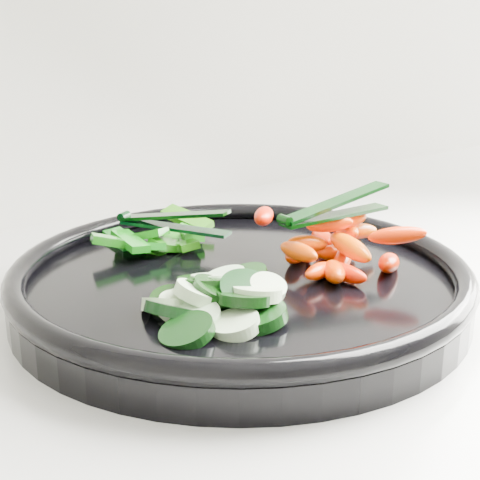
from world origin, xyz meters
TOP-DOWN VIEW (x-y plane):
  - veggie_tray at (-0.29, 1.67)m, footprint 0.49×0.49m
  - cucumber_pile at (-0.36, 1.63)m, footprint 0.12×0.11m
  - carrot_pile at (-0.22, 1.64)m, footprint 0.12×0.15m
  - pepper_pile at (-0.31, 1.77)m, footprint 0.13×0.10m
  - tong_carrot at (-0.22, 1.64)m, footprint 0.11×0.02m
  - tong_pepper at (-0.30, 1.77)m, footprint 0.06×0.11m

SIDE VIEW (x-z plane):
  - veggie_tray at x=-0.29m, z-range 0.93..0.97m
  - pepper_pile at x=-0.31m, z-range 0.95..0.98m
  - cucumber_pile at x=-0.36m, z-range 0.94..0.98m
  - carrot_pile at x=-0.22m, z-range 0.95..1.00m
  - tong_pepper at x=-0.30m, z-range 0.97..0.99m
  - tong_carrot at x=-0.22m, z-range 0.99..1.02m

